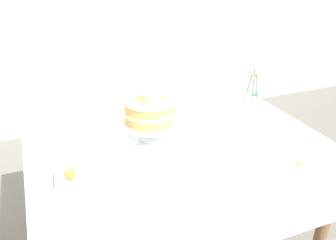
% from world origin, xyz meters
% --- Properties ---
extents(dining_table, '(1.40, 1.00, 0.74)m').
position_xyz_m(dining_table, '(0.00, -0.02, 0.65)').
color(dining_table, white).
rests_on(dining_table, ground).
extents(linen_napkin, '(0.34, 0.34, 0.00)m').
position_xyz_m(linen_napkin, '(-0.12, 0.09, 0.74)').
color(linen_napkin, white).
rests_on(linen_napkin, dining_table).
extents(cake_stand, '(0.29, 0.29, 0.10)m').
position_xyz_m(cake_stand, '(-0.12, 0.09, 0.82)').
color(cake_stand, silver).
rests_on(cake_stand, linen_napkin).
extents(layer_cake, '(0.24, 0.24, 0.13)m').
position_xyz_m(layer_cake, '(-0.12, 0.09, 0.90)').
color(layer_cake, tan).
rests_on(layer_cake, cake_stand).
extents(flower_vase, '(0.12, 0.10, 0.35)m').
position_xyz_m(flower_vase, '(0.44, 0.06, 0.88)').
color(flower_vase, silver).
rests_on(flower_vase, dining_table).
extents(fallen_rose, '(0.10, 0.11, 0.04)m').
position_xyz_m(fallen_rose, '(-0.53, -0.11, 0.76)').
color(fallen_rose, '#2D6028').
rests_on(fallen_rose, dining_table).
extents(loose_petal_0, '(0.03, 0.03, 0.01)m').
position_xyz_m(loose_petal_0, '(0.41, -0.37, 0.74)').
color(loose_petal_0, orange).
rests_on(loose_petal_0, dining_table).
extents(loose_petal_1, '(0.03, 0.04, 0.00)m').
position_xyz_m(loose_petal_1, '(0.05, -0.00, 0.74)').
color(loose_petal_1, '#E56B51').
rests_on(loose_petal_1, dining_table).
extents(loose_petal_2, '(0.04, 0.04, 0.00)m').
position_xyz_m(loose_petal_2, '(-0.37, -0.23, 0.74)').
color(loose_petal_2, pink).
rests_on(loose_petal_2, dining_table).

